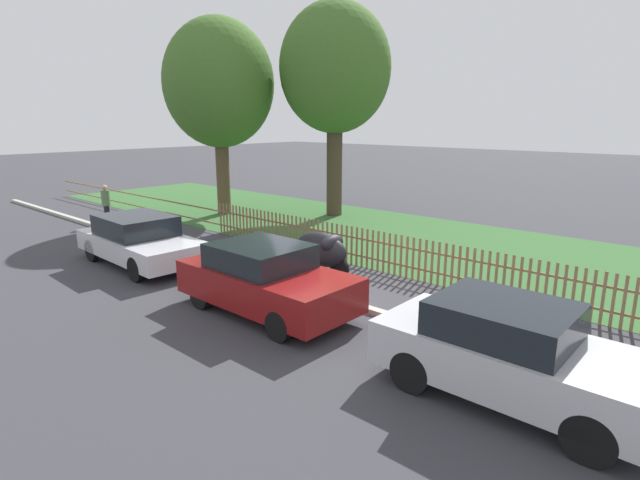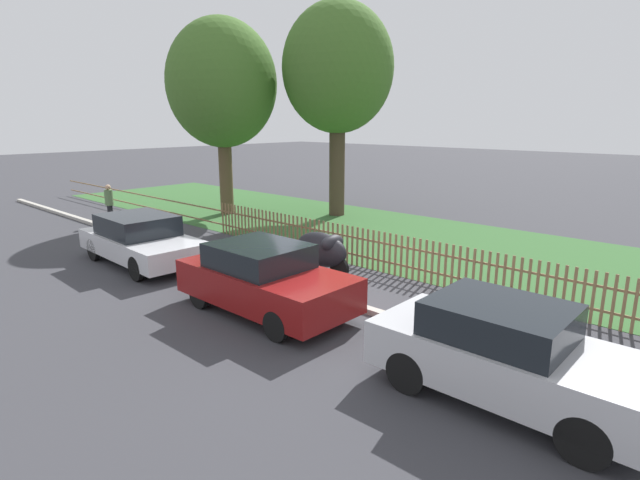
{
  "view_description": "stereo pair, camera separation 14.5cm",
  "coord_description": "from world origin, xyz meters",
  "px_view_note": "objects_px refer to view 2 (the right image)",
  "views": [
    {
      "loc": [
        7.26,
        -8.06,
        4.03
      ],
      "look_at": [
        -0.82,
        0.94,
        1.1
      ],
      "focal_mm": 28.0,
      "sensor_mm": 36.0,
      "label": 1
    },
    {
      "loc": [
        7.37,
        -7.96,
        4.03
      ],
      "look_at": [
        -0.82,
        0.94,
        1.1
      ],
      "focal_mm": 28.0,
      "sensor_mm": 36.0,
      "label": 2
    }
  ],
  "objects_px": {
    "tree_nearest_kerb": "(222,84)",
    "tree_behind_motorcycle": "(338,70)",
    "pedestrian_near_fence": "(109,202)",
    "parked_car_silver_hatchback": "(141,239)",
    "covered_motorcycle": "(322,249)",
    "parked_car_navy_estate": "(507,353)",
    "parked_car_black_saloon": "(264,279)"
  },
  "relations": [
    {
      "from": "parked_car_silver_hatchback",
      "to": "parked_car_navy_estate",
      "type": "relative_size",
      "value": 1.12
    },
    {
      "from": "covered_motorcycle",
      "to": "tree_behind_motorcycle",
      "type": "height_order",
      "value": "tree_behind_motorcycle"
    },
    {
      "from": "covered_motorcycle",
      "to": "parked_car_black_saloon",
      "type": "bearing_deg",
      "value": -72.6
    },
    {
      "from": "parked_car_black_saloon",
      "to": "covered_motorcycle",
      "type": "xyz_separation_m",
      "value": [
        -0.9,
        2.81,
        -0.06
      ]
    },
    {
      "from": "parked_car_silver_hatchback",
      "to": "parked_car_navy_estate",
      "type": "xyz_separation_m",
      "value": [
        10.61,
        -0.01,
        0.04
      ]
    },
    {
      "from": "parked_car_black_saloon",
      "to": "pedestrian_near_fence",
      "type": "height_order",
      "value": "pedestrian_near_fence"
    },
    {
      "from": "tree_nearest_kerb",
      "to": "pedestrian_near_fence",
      "type": "bearing_deg",
      "value": -108.0
    },
    {
      "from": "tree_nearest_kerb",
      "to": "tree_behind_motorcycle",
      "type": "height_order",
      "value": "tree_behind_motorcycle"
    },
    {
      "from": "covered_motorcycle",
      "to": "parked_car_silver_hatchback",
      "type": "bearing_deg",
      "value": -148.86
    },
    {
      "from": "tree_behind_motorcycle",
      "to": "covered_motorcycle",
      "type": "bearing_deg",
      "value": -51.82
    },
    {
      "from": "pedestrian_near_fence",
      "to": "tree_nearest_kerb",
      "type": "bearing_deg",
      "value": 112.43
    },
    {
      "from": "parked_car_navy_estate",
      "to": "tree_behind_motorcycle",
      "type": "distance_m",
      "value": 15.73
    },
    {
      "from": "covered_motorcycle",
      "to": "pedestrian_near_fence",
      "type": "distance_m",
      "value": 10.56
    },
    {
      "from": "parked_car_silver_hatchback",
      "to": "covered_motorcycle",
      "type": "height_order",
      "value": "parked_car_silver_hatchback"
    },
    {
      "from": "parked_car_silver_hatchback",
      "to": "covered_motorcycle",
      "type": "xyz_separation_m",
      "value": [
        4.48,
        2.75,
        -0.03
      ]
    },
    {
      "from": "parked_car_black_saloon",
      "to": "pedestrian_near_fence",
      "type": "bearing_deg",
      "value": 170.43
    },
    {
      "from": "parked_car_silver_hatchback",
      "to": "tree_nearest_kerb",
      "type": "height_order",
      "value": "tree_nearest_kerb"
    },
    {
      "from": "parked_car_silver_hatchback",
      "to": "covered_motorcycle",
      "type": "relative_size",
      "value": 2.41
    },
    {
      "from": "pedestrian_near_fence",
      "to": "covered_motorcycle",
      "type": "bearing_deg",
      "value": 44.95
    },
    {
      "from": "parked_car_silver_hatchback",
      "to": "parked_car_navy_estate",
      "type": "height_order",
      "value": "parked_car_navy_estate"
    },
    {
      "from": "covered_motorcycle",
      "to": "parked_car_navy_estate",
      "type": "bearing_deg",
      "value": -24.58
    },
    {
      "from": "parked_car_navy_estate",
      "to": "pedestrian_near_fence",
      "type": "relative_size",
      "value": 2.53
    },
    {
      "from": "pedestrian_near_fence",
      "to": "parked_car_silver_hatchback",
      "type": "bearing_deg",
      "value": 22.86
    },
    {
      "from": "tree_nearest_kerb",
      "to": "tree_behind_motorcycle",
      "type": "bearing_deg",
      "value": 38.48
    },
    {
      "from": "tree_nearest_kerb",
      "to": "parked_car_navy_estate",
      "type": "bearing_deg",
      "value": -23.1
    },
    {
      "from": "tree_nearest_kerb",
      "to": "tree_behind_motorcycle",
      "type": "relative_size",
      "value": 0.94
    },
    {
      "from": "parked_car_black_saloon",
      "to": "tree_nearest_kerb",
      "type": "distance_m",
      "value": 12.8
    },
    {
      "from": "parked_car_black_saloon",
      "to": "covered_motorcycle",
      "type": "distance_m",
      "value": 2.95
    },
    {
      "from": "tree_nearest_kerb",
      "to": "parked_car_silver_hatchback",
      "type": "bearing_deg",
      "value": -54.76
    },
    {
      "from": "parked_car_silver_hatchback",
      "to": "parked_car_black_saloon",
      "type": "relative_size",
      "value": 1.11
    },
    {
      "from": "parked_car_silver_hatchback",
      "to": "parked_car_black_saloon",
      "type": "xyz_separation_m",
      "value": [
        5.38,
        -0.07,
        0.03
      ]
    },
    {
      "from": "parked_car_navy_estate",
      "to": "pedestrian_near_fence",
      "type": "bearing_deg",
      "value": 173.04
    }
  ]
}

